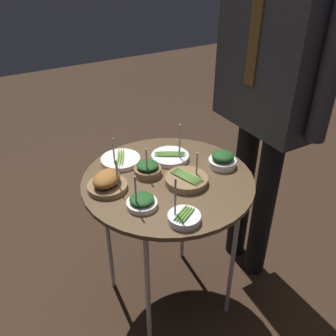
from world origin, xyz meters
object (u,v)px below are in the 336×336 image
(bowl_asparagus_far_rim, at_px, (187,180))
(waiter_figure, at_px, (272,73))
(bowl_spinach_front_right, at_px, (148,169))
(bowl_asparagus_center, at_px, (184,217))
(serving_cart, at_px, (168,189))
(bowl_spinach_mid_left, at_px, (222,160))
(bowl_asparagus_mid_right, at_px, (170,156))
(bowl_spinach_back_left, at_px, (142,202))
(bowl_roast_back_right, at_px, (107,182))
(bowl_asparagus_near_rim, at_px, (121,160))

(bowl_asparagus_far_rim, xyz_separation_m, waiter_figure, (-0.08, 0.46, 0.33))
(bowl_asparagus_far_rim, relative_size, waiter_figure, 0.10)
(bowl_spinach_front_right, relative_size, bowl_asparagus_center, 0.79)
(bowl_spinach_front_right, bearing_deg, serving_cart, 40.50)
(bowl_asparagus_far_rim, bearing_deg, bowl_spinach_front_right, -141.53)
(bowl_spinach_mid_left, xyz_separation_m, bowl_asparagus_mid_right, (-0.16, -0.16, -0.02))
(serving_cart, relative_size, bowl_spinach_front_right, 5.28)
(serving_cart, distance_m, waiter_figure, 0.65)
(bowl_spinach_mid_left, relative_size, bowl_asparagus_far_rim, 0.69)
(serving_cart, height_order, bowl_spinach_front_right, bowl_spinach_front_right)
(bowl_asparagus_mid_right, bearing_deg, bowl_spinach_back_left, -46.97)
(bowl_spinach_front_right, xyz_separation_m, bowl_spinach_back_left, (0.18, -0.11, -0.00))
(bowl_asparagus_far_rim, height_order, bowl_roast_back_right, bowl_roast_back_right)
(bowl_spinach_mid_left, relative_size, bowl_spinach_front_right, 0.85)
(bowl_asparagus_center, bearing_deg, bowl_asparagus_far_rim, 145.79)
(bowl_spinach_back_left, relative_size, bowl_asparagus_mid_right, 0.84)
(bowl_spinach_back_left, bearing_deg, bowl_asparagus_mid_right, 133.03)
(bowl_spinach_front_right, bearing_deg, bowl_asparagus_far_rim, 38.47)
(bowl_asparagus_near_rim, bearing_deg, bowl_spinach_back_left, -9.94)
(serving_cart, xyz_separation_m, waiter_figure, (-0.02, 0.51, 0.40))
(bowl_asparagus_far_rim, relative_size, bowl_roast_back_right, 1.06)
(serving_cart, xyz_separation_m, bowl_asparagus_near_rim, (-0.21, -0.12, 0.06))
(bowl_asparagus_near_rim, bearing_deg, serving_cart, 28.61)
(bowl_roast_back_right, height_order, bowl_asparagus_center, bowl_asparagus_center)
(serving_cart, bearing_deg, bowl_asparagus_center, -17.85)
(bowl_asparagus_far_rim, relative_size, bowl_asparagus_mid_right, 0.96)
(bowl_spinach_mid_left, bearing_deg, bowl_asparagus_center, -55.77)
(bowl_spinach_mid_left, xyz_separation_m, bowl_asparagus_near_rim, (-0.24, -0.36, -0.02))
(serving_cart, distance_m, bowl_asparagus_far_rim, 0.10)
(bowl_asparagus_far_rim, distance_m, bowl_asparagus_center, 0.23)
(bowl_asparagus_near_rim, height_order, bowl_roast_back_right, bowl_asparagus_near_rim)
(bowl_spinach_front_right, relative_size, waiter_figure, 0.08)
(bowl_spinach_mid_left, distance_m, bowl_asparagus_far_rim, 0.20)
(waiter_figure, bearing_deg, bowl_spinach_back_left, -79.06)
(serving_cart, xyz_separation_m, bowl_asparagus_mid_right, (-0.13, 0.08, 0.06))
(bowl_asparagus_mid_right, bearing_deg, waiter_figure, 75.67)
(serving_cart, relative_size, waiter_figure, 0.43)
(bowl_spinach_back_left, xyz_separation_m, bowl_roast_back_right, (-0.16, -0.07, 0.01))
(bowl_roast_back_right, bearing_deg, serving_cart, 77.47)
(bowl_asparagus_center, bearing_deg, bowl_spinach_mid_left, 124.23)
(bowl_spinach_front_right, height_order, bowl_spinach_back_left, bowl_spinach_back_left)
(bowl_roast_back_right, xyz_separation_m, waiter_figure, (0.03, 0.75, 0.32))
(bowl_asparagus_far_rim, bearing_deg, serving_cart, -143.78)
(bowl_spinach_mid_left, bearing_deg, bowl_spinach_back_left, -79.19)
(bowl_spinach_back_left, xyz_separation_m, bowl_asparagus_center, (0.14, 0.09, -0.00))
(bowl_asparagus_near_rim, height_order, bowl_spinach_back_left, bowl_spinach_back_left)
(bowl_asparagus_far_rim, xyz_separation_m, bowl_asparagus_center, (0.19, -0.13, 0.00))
(bowl_roast_back_right, height_order, waiter_figure, waiter_figure)
(bowl_asparagus_near_rim, relative_size, bowl_spinach_back_left, 1.14)
(bowl_spinach_back_left, xyz_separation_m, waiter_figure, (-0.13, 0.68, 0.33))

